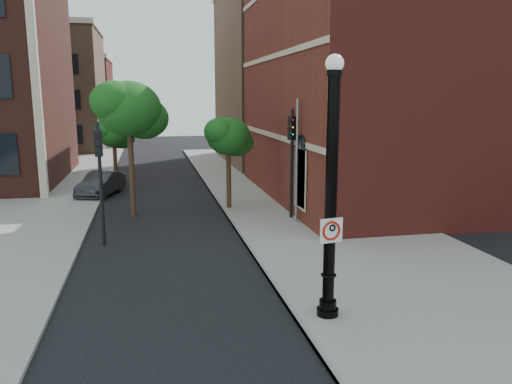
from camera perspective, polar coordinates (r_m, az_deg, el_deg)
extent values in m
plane|color=black|center=(12.65, -4.83, -14.96)|extent=(120.00, 120.00, 0.00)
cube|color=gray|center=(23.19, 6.77, -2.78)|extent=(8.00, 60.00, 0.12)
cube|color=gray|center=(30.76, -26.27, -0.45)|extent=(10.00, 50.00, 0.12)
cube|color=gray|center=(22.25, -2.91, -3.27)|extent=(0.10, 60.00, 0.14)
cube|color=maroon|center=(30.70, 22.78, 10.97)|extent=(22.00, 16.00, 12.00)
cube|color=black|center=(21.56, 5.13, 1.48)|extent=(0.08, 1.40, 2.40)
cube|color=beige|center=(26.17, 1.95, 6.48)|extent=(0.06, 16.00, 0.25)
cube|color=beige|center=(26.16, 2.01, 15.24)|extent=(0.06, 16.00, 0.25)
cube|color=beige|center=(28.90, -23.99, 12.93)|extent=(0.40, 0.40, 14.00)
cube|color=#825E47|center=(56.32, -23.43, 10.50)|extent=(12.00, 12.00, 12.00)
cube|color=maroon|center=(70.11, -21.17, 9.74)|extent=(12.00, 12.00, 10.00)
cube|color=#825E47|center=(44.84, 10.94, 12.60)|extent=(22.00, 14.00, 14.00)
cylinder|color=black|center=(12.99, 8.17, -13.61)|extent=(0.55, 0.55, 0.29)
cylinder|color=black|center=(12.89, 8.20, -12.62)|extent=(0.43, 0.43, 0.24)
cylinder|color=black|center=(12.07, 8.55, -0.64)|extent=(0.29, 0.29, 5.66)
torus|color=black|center=(12.60, 8.29, -9.36)|extent=(0.39, 0.39, 0.06)
cylinder|color=black|center=(11.84, 8.95, 13.28)|extent=(0.35, 0.35, 0.15)
sphere|color=silver|center=(11.85, 8.98, 14.31)|extent=(0.43, 0.43, 0.43)
cube|color=white|center=(12.09, 8.60, -4.39)|extent=(0.60, 0.12, 0.61)
cube|color=black|center=(12.02, 8.64, -3.11)|extent=(0.60, 0.10, 0.05)
cube|color=black|center=(12.16, 8.56, -5.65)|extent=(0.60, 0.10, 0.05)
cube|color=black|center=(11.95, 7.44, -4.53)|extent=(0.05, 0.01, 0.61)
cube|color=black|center=(12.22, 9.73, -4.25)|extent=(0.05, 0.01, 0.61)
torus|color=#BC1707|center=(12.09, 8.60, -4.39)|extent=(0.49, 0.14, 0.49)
cube|color=#BC1707|center=(12.09, 8.60, -4.39)|extent=(0.34, 0.06, 0.34)
cube|color=black|center=(12.06, 8.37, -4.41)|extent=(0.06, 0.01, 0.28)
torus|color=black|center=(12.08, 8.71, -4.07)|extent=(0.19, 0.09, 0.19)
cylinder|color=black|center=(12.02, 8.64, -3.13)|extent=(0.03, 0.02, 0.03)
imported|color=#2A2A2F|center=(29.35, -17.29, 0.89)|extent=(2.64, 4.29, 1.33)
cylinder|color=black|center=(19.22, -17.31, 0.79)|extent=(0.13, 0.13, 4.61)
cube|color=black|center=(19.02, -17.57, 5.35)|extent=(0.31, 0.29, 0.96)
sphere|color=#E50505|center=(18.85, -17.72, 6.32)|extent=(0.17, 0.17, 0.17)
sphere|color=#FF8C00|center=(18.87, -17.66, 5.45)|extent=(0.17, 0.17, 0.17)
sphere|color=#00E519|center=(18.90, -17.61, 4.58)|extent=(0.17, 0.17, 0.17)
cylinder|color=black|center=(22.24, 4.11, 3.04)|extent=(0.14, 0.14, 4.96)
cube|color=black|center=(22.08, 4.17, 7.29)|extent=(0.40, 0.39, 1.03)
sphere|color=#E50505|center=(21.90, 4.12, 8.21)|extent=(0.19, 0.19, 0.19)
sphere|color=#FF8C00|center=(21.91, 4.10, 7.40)|extent=(0.19, 0.19, 0.19)
sphere|color=#00E519|center=(21.93, 4.09, 6.59)|extent=(0.19, 0.19, 0.19)
cylinder|color=#999999|center=(21.48, 4.69, 3.37)|extent=(0.11, 0.11, 5.43)
cylinder|color=#352015|center=(23.65, -14.03, 2.80)|extent=(0.24, 0.24, 4.63)
ellipsoid|color=#124714|center=(23.44, -14.33, 9.22)|extent=(2.91, 2.91, 2.47)
ellipsoid|color=#124714|center=(23.97, -12.64, 8.21)|extent=(2.25, 2.25, 1.91)
ellipsoid|color=#124714|center=(23.06, -15.90, 9.94)|extent=(2.12, 2.12, 1.80)
cylinder|color=#352015|center=(31.16, -15.77, 3.20)|extent=(0.24, 0.24, 3.13)
ellipsoid|color=#124714|center=(30.99, -15.94, 6.48)|extent=(1.97, 1.97, 1.67)
ellipsoid|color=#124714|center=(31.34, -15.05, 6.00)|extent=(1.52, 1.52, 1.29)
ellipsoid|color=#124714|center=(30.73, -16.75, 6.82)|extent=(1.43, 1.43, 1.22)
cylinder|color=#352015|center=(24.39, -3.13, 1.87)|extent=(0.24, 0.24, 3.39)
ellipsoid|color=#124714|center=(24.16, -3.18, 6.41)|extent=(2.13, 2.13, 1.81)
ellipsoid|color=#124714|center=(24.65, -2.20, 5.72)|extent=(1.65, 1.65, 1.40)
ellipsoid|color=#124714|center=(23.79, -4.12, 6.92)|extent=(1.55, 1.55, 1.32)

